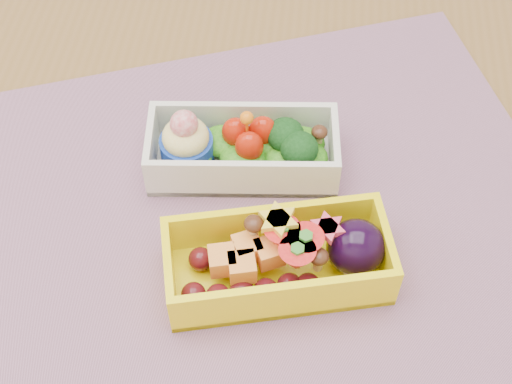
# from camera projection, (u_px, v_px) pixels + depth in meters

# --- Properties ---
(table) EXTENTS (1.20, 0.80, 0.75)m
(table) POSITION_uv_depth(u_px,v_px,m) (218.00, 265.00, 0.78)
(table) COLOR brown
(table) RESTS_ON ground
(placemat) EXTENTS (0.72, 0.64, 0.00)m
(placemat) POSITION_uv_depth(u_px,v_px,m) (248.00, 220.00, 0.69)
(placemat) COLOR #9E6D8D
(placemat) RESTS_ON table
(bento_white) EXTENTS (0.19, 0.10, 0.08)m
(bento_white) POSITION_uv_depth(u_px,v_px,m) (242.00, 149.00, 0.71)
(bento_white) COLOR silver
(bento_white) RESTS_ON placemat
(bento_yellow) EXTENTS (0.21, 0.13, 0.06)m
(bento_yellow) POSITION_uv_depth(u_px,v_px,m) (283.00, 259.00, 0.63)
(bento_yellow) COLOR #FFE70D
(bento_yellow) RESTS_ON placemat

